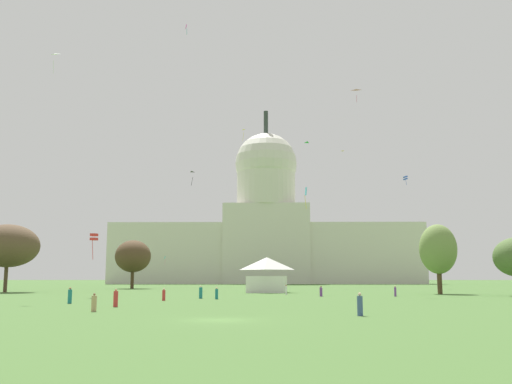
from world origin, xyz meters
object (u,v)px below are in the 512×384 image
(person_red_near_tree_east, at_px, (116,299))
(tree_west_mid, at_px, (8,246))
(person_tan_mid_right, at_px, (94,303))
(person_teal_back_center, at_px, (217,294))
(kite_turquoise_low, at_px, (165,258))
(kite_cyan_low, at_px, (306,192))
(event_tent, at_px, (267,275))
(kite_gold_high, at_px, (343,152))
(person_red_front_right, at_px, (164,295))
(capitol_building, at_px, (266,232))
(person_purple_mid_left, at_px, (321,292))
(kite_blue_mid, at_px, (405,178))
(tree_east_far, at_px, (438,249))
(person_denim_front_left, at_px, (360,305))
(person_teal_near_tent, at_px, (70,296))
(kite_black_mid, at_px, (190,174))
(kite_yellow_high, at_px, (243,131))
(tree_west_far, at_px, (133,256))
(person_teal_edge_east, at_px, (201,293))
(person_white_aisle_center, at_px, (286,290))
(kite_magenta_high, at_px, (186,27))
(kite_green_high, at_px, (308,143))
(kite_red_low, at_px, (94,237))
(person_purple_front_center, at_px, (395,291))
(kite_pink_mid, at_px, (356,91))
(kite_white_mid, at_px, (53,57))

(person_red_near_tree_east, bearing_deg, tree_west_mid, -85.85)
(person_tan_mid_right, bearing_deg, person_red_near_tree_east, -60.90)
(person_teal_back_center, distance_m, kite_turquoise_low, 129.36)
(person_teal_back_center, bearing_deg, kite_cyan_low, 114.66)
(kite_turquoise_low, bearing_deg, event_tent, 44.18)
(kite_turquoise_low, relative_size, kite_gold_high, 2.65)
(person_teal_back_center, distance_m, person_red_front_right, 7.57)
(capitol_building, height_order, person_purple_mid_left, capitol_building)
(kite_blue_mid, bearing_deg, tree_east_far, 154.28)
(person_red_front_right, xyz_separation_m, kite_blue_mid, (49.08, 74.09, 27.56))
(kite_turquoise_low, bearing_deg, tree_east_far, 55.79)
(person_denim_front_left, relative_size, person_teal_near_tent, 0.98)
(person_teal_near_tent, distance_m, kite_black_mid, 66.28)
(event_tent, relative_size, kite_yellow_high, 2.04)
(tree_west_mid, xyz_separation_m, person_red_near_tree_east, (33.70, -49.09, -7.82))
(tree_west_far, distance_m, person_teal_back_center, 67.31)
(person_teal_edge_east, xyz_separation_m, kite_turquoise_low, (-26.99, 123.49, 8.53))
(tree_east_far, xyz_separation_m, person_red_front_right, (-42.02, -26.61, -6.81))
(person_red_near_tree_east, bearing_deg, person_white_aisle_center, -146.31)
(person_tan_mid_right, relative_size, kite_black_mid, 0.55)
(person_teal_edge_east, bearing_deg, event_tent, -27.35)
(kite_turquoise_low, distance_m, kite_gold_high, 75.68)
(kite_magenta_high, xyz_separation_m, kite_green_high, (28.36, 36.65, -16.45))
(kite_green_high, bearing_deg, person_teal_near_tent, -125.14)
(person_red_front_right, bearing_deg, tree_east_far, -100.64)
(kite_cyan_low, bearing_deg, event_tent, -93.01)
(kite_yellow_high, bearing_deg, kite_green_high, -10.21)
(person_red_near_tree_east, xyz_separation_m, kite_gold_high, (43.72, 147.55, 47.60))
(kite_red_low, xyz_separation_m, kite_turquoise_low, (-10.93, 119.29, 0.75))
(kite_red_low, relative_size, kite_cyan_low, 0.95)
(person_tan_mid_right, bearing_deg, person_teal_back_center, -79.28)
(event_tent, relative_size, person_white_aisle_center, 5.05)
(tree_east_far, xyz_separation_m, tree_west_mid, (-77.91, 8.39, 1.11))
(person_purple_front_center, relative_size, person_denim_front_left, 0.92)
(person_teal_near_tent, relative_size, person_white_aisle_center, 1.13)
(person_denim_front_left, distance_m, kite_cyan_low, 57.12)
(person_purple_mid_left, bearing_deg, kite_gold_high, -7.78)
(kite_red_low, bearing_deg, tree_west_mid, -110.10)
(kite_yellow_high, bearing_deg, kite_turquoise_low, -154.59)
(person_teal_near_tent, xyz_separation_m, kite_blue_mid, (58.08, 81.61, 27.44))
(event_tent, relative_size, kite_magenta_high, 3.47)
(kite_blue_mid, relative_size, kite_red_low, 0.64)
(kite_green_high, height_order, kite_pink_mid, kite_green_high)
(tree_west_mid, height_order, kite_white_mid, kite_white_mid)
(tree_west_far, bearing_deg, kite_green_high, 16.46)
(person_purple_front_center, xyz_separation_m, person_teal_near_tent, (-40.65, -21.79, 0.06))
(capitol_building, xyz_separation_m, event_tent, (-0.20, -119.49, -17.18))
(person_teal_edge_east, relative_size, kite_cyan_low, 0.43)
(person_denim_front_left, bearing_deg, kite_yellow_high, -17.48)
(person_purple_mid_left, distance_m, person_teal_back_center, 17.76)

